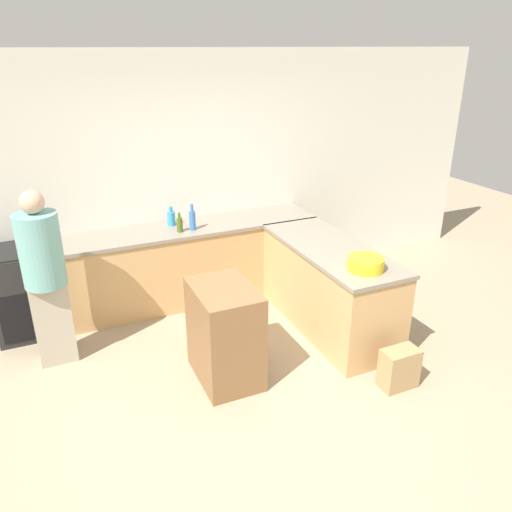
# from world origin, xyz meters

# --- Properties ---
(ground_plane) EXTENTS (14.00, 14.00, 0.00)m
(ground_plane) POSITION_xyz_m (0.00, 0.00, 0.00)
(ground_plane) COLOR tan
(wall_back) EXTENTS (8.00, 0.06, 2.70)m
(wall_back) POSITION_xyz_m (0.00, 2.31, 1.35)
(wall_back) COLOR silver
(wall_back) RESTS_ON ground_plane
(counter_back) EXTENTS (2.85, 0.64, 0.89)m
(counter_back) POSITION_xyz_m (0.00, 1.98, 0.44)
(counter_back) COLOR tan
(counter_back) RESTS_ON ground_plane
(counter_peninsula) EXTENTS (0.69, 1.76, 0.89)m
(counter_peninsula) POSITION_xyz_m (1.08, 0.81, 0.44)
(counter_peninsula) COLOR tan
(counter_peninsula) RESTS_ON ground_plane
(range_oven) EXTENTS (0.62, 0.62, 0.90)m
(range_oven) POSITION_xyz_m (-1.74, 1.98, 0.45)
(range_oven) COLOR black
(range_oven) RESTS_ON ground_plane
(island_table) EXTENTS (0.49, 0.70, 0.87)m
(island_table) POSITION_xyz_m (-0.20, 0.42, 0.44)
(island_table) COLOR brown
(island_table) RESTS_ON ground_plane
(mixing_bowl) EXTENTS (0.32, 0.32, 0.12)m
(mixing_bowl) POSITION_xyz_m (1.06, 0.23, 0.95)
(mixing_bowl) COLOR yellow
(mixing_bowl) RESTS_ON counter_peninsula
(olive_oil_bottle) EXTENTS (0.06, 0.06, 0.21)m
(olive_oil_bottle) POSITION_xyz_m (-0.16, 1.84, 0.97)
(olive_oil_bottle) COLOR #475B1E
(olive_oil_bottle) RESTS_ON counter_back
(dish_soap_bottle) EXTENTS (0.09, 0.09, 0.21)m
(dish_soap_bottle) POSITION_xyz_m (-0.19, 2.09, 0.97)
(dish_soap_bottle) COLOR #338CBF
(dish_soap_bottle) RESTS_ON counter_back
(water_bottle_blue) EXTENTS (0.07, 0.07, 0.29)m
(water_bottle_blue) POSITION_xyz_m (-0.02, 1.85, 1.00)
(water_bottle_blue) COLOR #386BB7
(water_bottle_blue) RESTS_ON counter_back
(person_by_range) EXTENTS (0.36, 0.36, 1.63)m
(person_by_range) POSITION_xyz_m (-1.53, 1.30, 0.88)
(person_by_range) COLOR #ADA38E
(person_by_range) RESTS_ON ground_plane
(paper_bag) EXTENTS (0.32, 0.19, 0.36)m
(paper_bag) POSITION_xyz_m (1.10, -0.31, 0.18)
(paper_bag) COLOR #A88456
(paper_bag) RESTS_ON ground_plane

